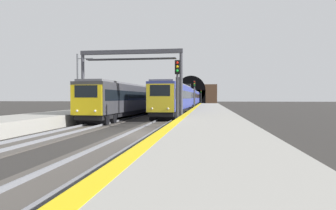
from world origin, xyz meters
The scene contains 14 objects.
ground_plane centered at (0.00, 0.00, 0.00)m, with size 320.00×320.00×0.00m, color #302D2B.
platform_right centered at (0.00, -4.37, 0.47)m, with size 112.00×4.54×0.94m, color #9E9B93.
platform_left centered at (0.00, 9.45, 0.47)m, with size 112.00×4.54×0.94m, color #9E9B93.
platform_right_edge_strip centered at (0.00, -2.35, 0.95)m, with size 112.00×0.50×0.01m, color yellow.
track_main_line centered at (0.00, 0.00, 0.04)m, with size 160.00×2.94×0.21m.
track_adjacent_line centered at (0.00, 5.08, 0.04)m, with size 160.00×2.78×0.21m.
train_main_approaching centered at (39.04, 0.00, 2.34)m, with size 59.52×3.26×5.00m.
train_adjacent_platform centered at (35.63, 5.08, 2.21)m, with size 62.76×3.35×3.86m.
railway_signal_near centered at (4.45, -1.90, 3.13)m, with size 0.39×0.38×5.17m.
railway_signal_mid centered at (31.71, -1.90, 3.17)m, with size 0.39×0.38×5.24m.
railway_signal_far centered at (77.03, -1.90, 2.99)m, with size 0.39×0.38×4.92m.
overhead_signal_gantry centered at (7.45, 2.54, 5.02)m, with size 0.70×9.16×6.53m.
tunnel_portal centered at (98.23, 2.54, 3.84)m, with size 2.12×20.35×11.40m.
catenary_mast_near centered at (17.36, 12.08, 4.04)m, with size 0.22×2.14×7.86m.
Camera 1 is at (-17.50, -4.21, 2.35)m, focal length 31.17 mm.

